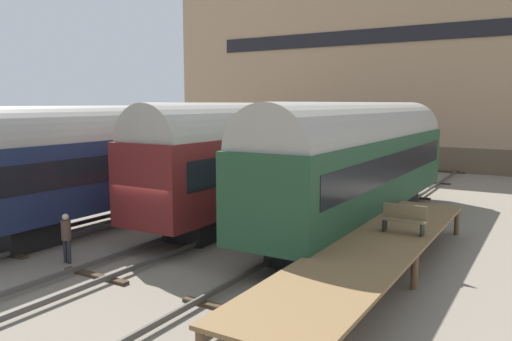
# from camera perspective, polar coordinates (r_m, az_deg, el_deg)

# --- Properties ---
(ground_plane) EXTENTS (200.00, 200.00, 0.00)m
(ground_plane) POSITION_cam_1_polar(r_m,az_deg,el_deg) (18.34, -10.69, -9.18)
(ground_plane) COLOR slate
(track_left) EXTENTS (2.60, 60.00, 0.26)m
(track_left) POSITION_cam_1_polar(r_m,az_deg,el_deg) (21.70, -20.25, -6.50)
(track_left) COLOR #4C4742
(track_left) RESTS_ON ground
(track_middle) EXTENTS (2.60, 60.00, 0.26)m
(track_middle) POSITION_cam_1_polar(r_m,az_deg,el_deg) (18.30, -10.70, -8.76)
(track_middle) COLOR #4C4742
(track_middle) RESTS_ON ground
(track_right) EXTENTS (2.60, 60.00, 0.26)m
(track_right) POSITION_cam_1_polar(r_m,az_deg,el_deg) (15.66, 2.77, -11.49)
(track_right) COLOR #4C4742
(track_right) RESTS_ON ground
(train_car_navy) EXTENTS (2.90, 18.50, 5.18)m
(train_car_navy) POSITION_cam_1_polar(r_m,az_deg,el_deg) (23.89, -13.03, 1.93)
(train_car_navy) COLOR black
(train_car_navy) RESTS_ON ground
(train_car_maroon) EXTENTS (2.89, 18.64, 5.31)m
(train_car_maroon) POSITION_cam_1_polar(r_m,az_deg,el_deg) (24.47, 2.16, 2.44)
(train_car_maroon) COLOR black
(train_car_maroon) RESTS_ON ground
(train_car_green) EXTENTS (3.07, 16.82, 5.33)m
(train_car_green) POSITION_cam_1_polar(r_m,az_deg,el_deg) (21.53, 11.96, 1.50)
(train_car_green) COLOR black
(train_car_green) RESTS_ON ground
(station_platform) EXTENTS (2.62, 14.21, 1.15)m
(station_platform) POSITION_cam_1_polar(r_m,az_deg,el_deg) (15.32, 13.47, -8.51)
(station_platform) COLOR brown
(station_platform) RESTS_ON ground
(bench) EXTENTS (1.40, 0.40, 0.91)m
(bench) POSITION_cam_1_polar(r_m,az_deg,el_deg) (16.72, 16.57, -5.23)
(bench) COLOR brown
(bench) RESTS_ON station_platform
(person_worker) EXTENTS (0.32, 0.32, 1.68)m
(person_worker) POSITION_cam_1_polar(r_m,az_deg,el_deg) (17.75, -20.87, -6.76)
(person_worker) COLOR #282833
(person_worker) RESTS_ON ground
(warehouse_building) EXTENTS (35.53, 14.10, 19.34)m
(warehouse_building) POSITION_cam_1_polar(r_m,az_deg,el_deg) (49.72, 13.74, 12.55)
(warehouse_building) COLOR brown
(warehouse_building) RESTS_ON ground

